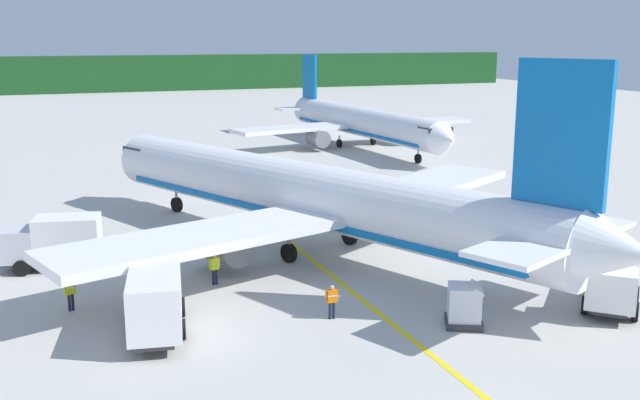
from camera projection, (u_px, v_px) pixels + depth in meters
The scene contains 12 objects.
ground at pixel (200, 181), 67.38m from camera, with size 240.00×320.00×0.20m, color #B7B5AD.
distant_treeline at pixel (96, 74), 171.91m from camera, with size 216.00×6.00×8.38m, color #19471E.
airliner_foreground at pixel (310, 196), 44.59m from camera, with size 33.16×39.38×11.90m.
airliner_mid_apron at pixel (360, 122), 86.54m from camera, with size 30.43×36.74×10.47m.
service_truck_fuel at pixel (54, 241), 41.33m from camera, with size 5.64×3.24×2.99m.
service_truck_baggage at pixel (612, 280), 35.36m from camera, with size 5.15×5.22×2.40m.
service_truck_catering at pixel (156, 299), 32.21m from camera, with size 3.24×6.36×2.94m.
cargo_container_near at pixel (465, 305), 33.31m from camera, with size 2.19×2.19×2.00m.
crew_marshaller at pixel (215, 267), 38.77m from camera, with size 0.62×0.32×1.69m.
crew_loader_left at pixel (332, 299), 34.08m from camera, with size 0.63×0.27×1.64m.
crew_loader_right at pixel (70, 291), 35.09m from camera, with size 0.57×0.41×1.68m.
apron_guide_line at pixel (327, 272), 41.03m from camera, with size 0.30×60.00×0.01m, color yellow.
Camera 1 is at (-13.35, -17.71, 12.84)m, focal length 41.43 mm.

